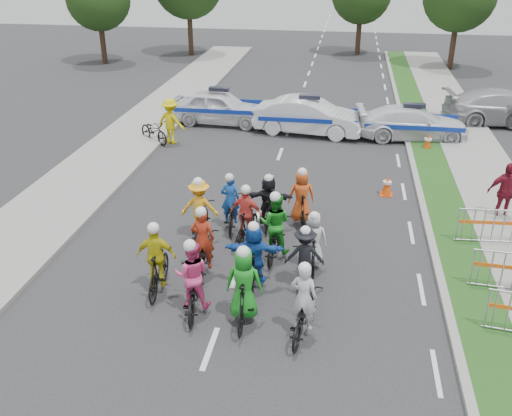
% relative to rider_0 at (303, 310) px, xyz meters
% --- Properties ---
extents(ground, '(90.00, 90.00, 0.00)m').
position_rel_rider_0_xyz_m(ground, '(-1.87, -0.82, -0.61)').
color(ground, '#28282B').
rests_on(ground, ground).
extents(curb_right, '(0.20, 60.00, 0.12)m').
position_rel_rider_0_xyz_m(curb_right, '(3.23, 4.18, -0.55)').
color(curb_right, gray).
rests_on(curb_right, ground).
extents(grass_strip, '(1.20, 60.00, 0.11)m').
position_rel_rider_0_xyz_m(grass_strip, '(3.93, 4.18, -0.56)').
color(grass_strip, '#284A17').
rests_on(grass_strip, ground).
extents(sidewalk_left, '(3.00, 60.00, 0.13)m').
position_rel_rider_0_xyz_m(sidewalk_left, '(-8.37, 4.18, -0.55)').
color(sidewalk_left, gray).
rests_on(sidewalk_left, ground).
extents(rider_0, '(0.89, 1.88, 1.84)m').
position_rel_rider_0_xyz_m(rider_0, '(0.00, 0.00, 0.00)').
color(rider_0, black).
rests_on(rider_0, ground).
extents(rider_1, '(0.83, 1.87, 1.95)m').
position_rel_rider_0_xyz_m(rider_1, '(-1.33, 0.27, 0.15)').
color(rider_1, black).
rests_on(rider_1, ground).
extents(rider_2, '(0.90, 1.94, 1.91)m').
position_rel_rider_0_xyz_m(rider_2, '(-2.54, 0.44, 0.10)').
color(rider_2, black).
rests_on(rider_2, ground).
extents(rider_3, '(0.98, 1.83, 1.90)m').
position_rel_rider_0_xyz_m(rider_3, '(-3.58, 1.11, 0.12)').
color(rider_3, black).
rests_on(rider_3, ground).
extents(rider_4, '(1.00, 1.73, 1.72)m').
position_rel_rider_0_xyz_m(rider_4, '(-0.13, 1.84, 0.06)').
color(rider_4, black).
rests_on(rider_4, ground).
extents(rider_5, '(1.47, 1.76, 1.82)m').
position_rel_rider_0_xyz_m(rider_5, '(-1.34, 1.67, 0.16)').
color(rider_5, black).
rests_on(rider_5, ground).
extents(rider_6, '(0.79, 1.91, 1.90)m').
position_rel_rider_0_xyz_m(rider_6, '(-2.71, 2.11, 0.02)').
color(rider_6, black).
rests_on(rider_6, ground).
extents(rider_7, '(0.74, 1.62, 1.67)m').
position_rel_rider_0_xyz_m(rider_7, '(0.02, 2.76, 0.05)').
color(rider_7, black).
rests_on(rider_7, ground).
extents(rider_8, '(0.84, 1.93, 1.93)m').
position_rel_rider_0_xyz_m(rider_8, '(-1.03, 3.22, 0.10)').
color(rider_8, black).
rests_on(rider_8, ground).
extents(rider_9, '(0.97, 1.79, 1.82)m').
position_rel_rider_0_xyz_m(rider_9, '(-1.90, 3.80, 0.09)').
color(rider_9, black).
rests_on(rider_9, ground).
extents(rider_10, '(1.10, 1.92, 1.91)m').
position_rel_rider_0_xyz_m(rider_10, '(-3.24, 3.87, 0.13)').
color(rider_10, black).
rests_on(rider_10, ground).
extents(rider_11, '(1.39, 1.66, 1.74)m').
position_rel_rider_0_xyz_m(rider_11, '(-1.43, 4.84, 0.13)').
color(rider_11, black).
rests_on(rider_11, ground).
extents(rider_12, '(0.85, 1.79, 1.75)m').
position_rel_rider_0_xyz_m(rider_12, '(-2.53, 4.70, -0.03)').
color(rider_12, black).
rests_on(rider_12, ground).
extents(rider_13, '(0.86, 1.83, 1.85)m').
position_rel_rider_0_xyz_m(rider_13, '(-0.51, 5.20, 0.11)').
color(rider_13, black).
rests_on(rider_13, ground).
extents(police_car_0, '(4.56, 2.08, 1.52)m').
position_rel_rider_0_xyz_m(police_car_0, '(-5.11, 14.83, 0.15)').
color(police_car_0, white).
rests_on(police_car_0, ground).
extents(police_car_1, '(4.89, 2.27, 1.55)m').
position_rel_rider_0_xyz_m(police_car_1, '(-0.96, 14.00, 0.17)').
color(police_car_1, white).
rests_on(police_car_1, ground).
extents(police_car_2, '(4.86, 2.40, 1.36)m').
position_rel_rider_0_xyz_m(police_car_2, '(3.42, 14.04, 0.07)').
color(police_car_2, white).
rests_on(police_car_2, ground).
extents(civilian_sedan, '(5.55, 2.72, 1.55)m').
position_rel_rider_0_xyz_m(civilian_sedan, '(7.72, 16.86, 0.17)').
color(civilian_sedan, '#A5A4A9').
rests_on(civilian_sedan, ground).
extents(spectator_2, '(1.13, 0.59, 1.84)m').
position_rel_rider_0_xyz_m(spectator_2, '(5.48, 6.51, 0.31)').
color(spectator_2, maroon).
rests_on(spectator_2, ground).
extents(marshal_hiviz, '(1.37, 1.02, 1.88)m').
position_rel_rider_0_xyz_m(marshal_hiviz, '(-6.49, 11.80, 0.33)').
color(marshal_hiviz, '#D8C30B').
rests_on(marshal_hiviz, ground).
extents(barrier_2, '(2.03, 0.63, 1.12)m').
position_rel_rider_0_xyz_m(barrier_2, '(4.83, 4.74, -0.05)').
color(barrier_2, '#A5A8AD').
rests_on(barrier_2, ground).
extents(cone_0, '(0.40, 0.40, 0.70)m').
position_rel_rider_0_xyz_m(cone_0, '(2.13, 7.82, -0.27)').
color(cone_0, '#F24C0C').
rests_on(cone_0, ground).
extents(cone_1, '(0.40, 0.40, 0.70)m').
position_rel_rider_0_xyz_m(cone_1, '(3.95, 12.61, -0.27)').
color(cone_1, '#F24C0C').
rests_on(cone_1, ground).
extents(parked_bike, '(1.86, 1.67, 0.98)m').
position_rel_rider_0_xyz_m(parked_bike, '(-7.25, 11.80, -0.12)').
color(parked_bike, black).
rests_on(parked_bike, ground).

